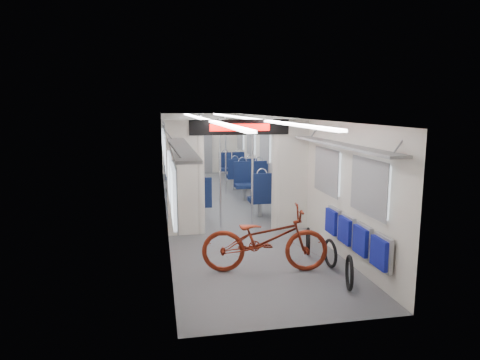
{
  "coord_description": "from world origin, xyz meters",
  "views": [
    {
      "loc": [
        -1.6,
        -10.44,
        2.55
      ],
      "look_at": [
        0.05,
        -1.89,
        1.05
      ],
      "focal_mm": 32.0,
      "sensor_mm": 36.0,
      "label": 1
    }
  ],
  "objects_px": {
    "bike_hoop_c": "(308,243)",
    "seat_bay_near_right": "(260,185)",
    "flip_bench": "(354,235)",
    "stanchion_near_right": "(252,173)",
    "bicycle": "(265,239)",
    "stanchion_far_left": "(201,156)",
    "bike_hoop_a": "(349,274)",
    "bike_hoop_b": "(330,255)",
    "seat_bay_far_left": "(179,168)",
    "stanchion_far_right": "(226,155)",
    "seat_bay_far_right": "(237,168)",
    "seat_bay_near_left": "(187,190)",
    "stanchion_near_left": "(220,174)"
  },
  "relations": [
    {
      "from": "seat_bay_near_right",
      "to": "seat_bay_far_left",
      "type": "bearing_deg",
      "value": 117.17
    },
    {
      "from": "bike_hoop_a",
      "to": "seat_bay_near_right",
      "type": "distance_m",
      "value": 5.16
    },
    {
      "from": "seat_bay_far_left",
      "to": "seat_bay_far_right",
      "type": "xyz_separation_m",
      "value": [
        1.87,
        -0.35,
        -0.02
      ]
    },
    {
      "from": "bike_hoop_c",
      "to": "seat_bay_far_left",
      "type": "relative_size",
      "value": 0.22
    },
    {
      "from": "flip_bench",
      "to": "seat_bay_near_right",
      "type": "distance_m",
      "value": 4.51
    },
    {
      "from": "bike_hoop_c",
      "to": "seat_bay_near_right",
      "type": "height_order",
      "value": "seat_bay_near_right"
    },
    {
      "from": "flip_bench",
      "to": "stanchion_far_left",
      "type": "bearing_deg",
      "value": 105.71
    },
    {
      "from": "seat_bay_near_right",
      "to": "seat_bay_near_left",
      "type": "bearing_deg",
      "value": -174.34
    },
    {
      "from": "bike_hoop_b",
      "to": "seat_bay_far_left",
      "type": "bearing_deg",
      "value": 104.15
    },
    {
      "from": "stanchion_far_right",
      "to": "bike_hoop_a",
      "type": "bearing_deg",
      "value": -84.65
    },
    {
      "from": "bicycle",
      "to": "stanchion_near_right",
      "type": "distance_m",
      "value": 2.69
    },
    {
      "from": "bike_hoop_a",
      "to": "seat_bay_near_right",
      "type": "xyz_separation_m",
      "value": [
        -0.05,
        5.14,
        0.35
      ]
    },
    {
      "from": "seat_bay_near_left",
      "to": "seat_bay_near_right",
      "type": "distance_m",
      "value": 1.88
    },
    {
      "from": "seat_bay_near_left",
      "to": "stanchion_near_left",
      "type": "height_order",
      "value": "stanchion_near_left"
    },
    {
      "from": "seat_bay_far_right",
      "to": "stanchion_far_right",
      "type": "xyz_separation_m",
      "value": [
        -0.6,
        -1.49,
        0.61
      ]
    },
    {
      "from": "stanchion_far_left",
      "to": "seat_bay_near_right",
      "type": "bearing_deg",
      "value": -52.13
    },
    {
      "from": "flip_bench",
      "to": "seat_bay_near_left",
      "type": "relative_size",
      "value": 0.95
    },
    {
      "from": "flip_bench",
      "to": "seat_bay_near_right",
      "type": "height_order",
      "value": "seat_bay_near_right"
    },
    {
      "from": "bike_hoop_c",
      "to": "bicycle",
      "type": "bearing_deg",
      "value": -147.62
    },
    {
      "from": "bike_hoop_b",
      "to": "bike_hoop_c",
      "type": "height_order",
      "value": "bike_hoop_c"
    },
    {
      "from": "bike_hoop_b",
      "to": "stanchion_far_left",
      "type": "relative_size",
      "value": 0.2
    },
    {
      "from": "seat_bay_far_right",
      "to": "bike_hoop_a",
      "type": "bearing_deg",
      "value": -89.68
    },
    {
      "from": "bike_hoop_b",
      "to": "seat_bay_near_left",
      "type": "bearing_deg",
      "value": 116.01
    },
    {
      "from": "stanchion_near_left",
      "to": "stanchion_near_right",
      "type": "height_order",
      "value": "same"
    },
    {
      "from": "seat_bay_far_right",
      "to": "stanchion_near_left",
      "type": "height_order",
      "value": "stanchion_near_left"
    },
    {
      "from": "bicycle",
      "to": "bike_hoop_b",
      "type": "height_order",
      "value": "bicycle"
    },
    {
      "from": "seat_bay_near_left",
      "to": "bicycle",
      "type": "bearing_deg",
      "value": -77.08
    },
    {
      "from": "bicycle",
      "to": "stanchion_far_right",
      "type": "xyz_separation_m",
      "value": [
        0.34,
        6.03,
        0.63
      ]
    },
    {
      "from": "bicycle",
      "to": "seat_bay_far_right",
      "type": "distance_m",
      "value": 7.58
    },
    {
      "from": "seat_bay_far_right",
      "to": "stanchion_near_right",
      "type": "xyz_separation_m",
      "value": [
        -0.57,
        -4.94,
        0.61
      ]
    },
    {
      "from": "flip_bench",
      "to": "seat_bay_far_left",
      "type": "height_order",
      "value": "seat_bay_far_left"
    },
    {
      "from": "bicycle",
      "to": "stanchion_far_right",
      "type": "distance_m",
      "value": 6.07
    },
    {
      "from": "stanchion_far_right",
      "to": "stanchion_far_left",
      "type": "bearing_deg",
      "value": -171.77
    },
    {
      "from": "seat_bay_near_right",
      "to": "stanchion_far_left",
      "type": "height_order",
      "value": "stanchion_far_left"
    },
    {
      "from": "flip_bench",
      "to": "bike_hoop_a",
      "type": "height_order",
      "value": "flip_bench"
    },
    {
      "from": "bike_hoop_c",
      "to": "seat_bay_far_right",
      "type": "bearing_deg",
      "value": 89.84
    },
    {
      "from": "seat_bay_near_right",
      "to": "bike_hoop_b",
      "type": "bearing_deg",
      "value": -88.32
    },
    {
      "from": "bike_hoop_b",
      "to": "stanchion_far_right",
      "type": "distance_m",
      "value": 6.19
    },
    {
      "from": "flip_bench",
      "to": "bike_hoop_a",
      "type": "xyz_separation_m",
      "value": [
        -0.37,
        -0.66,
        -0.35
      ]
    },
    {
      "from": "seat_bay_far_right",
      "to": "stanchion_near_left",
      "type": "bearing_deg",
      "value": -104.36
    },
    {
      "from": "bike_hoop_c",
      "to": "bike_hoop_a",
      "type": "bearing_deg",
      "value": -87.5
    },
    {
      "from": "bike_hoop_a",
      "to": "stanchion_far_left",
      "type": "distance_m",
      "value": 7.04
    },
    {
      "from": "stanchion_far_left",
      "to": "bike_hoop_b",
      "type": "bearing_deg",
      "value": -76.38
    },
    {
      "from": "seat_bay_far_left",
      "to": "seat_bay_far_right",
      "type": "relative_size",
      "value": 1.07
    },
    {
      "from": "stanchion_far_left",
      "to": "stanchion_far_right",
      "type": "height_order",
      "value": "same"
    },
    {
      "from": "bike_hoop_b",
      "to": "seat_bay_far_right",
      "type": "bearing_deg",
      "value": 90.95
    },
    {
      "from": "stanchion_near_left",
      "to": "bike_hoop_c",
      "type": "bearing_deg",
      "value": -58.01
    },
    {
      "from": "seat_bay_near_left",
      "to": "stanchion_near_right",
      "type": "relative_size",
      "value": 0.95
    },
    {
      "from": "bike_hoop_c",
      "to": "seat_bay_near_left",
      "type": "height_order",
      "value": "seat_bay_near_left"
    },
    {
      "from": "flip_bench",
      "to": "stanchion_near_right",
      "type": "bearing_deg",
      "value": 109.22
    }
  ]
}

